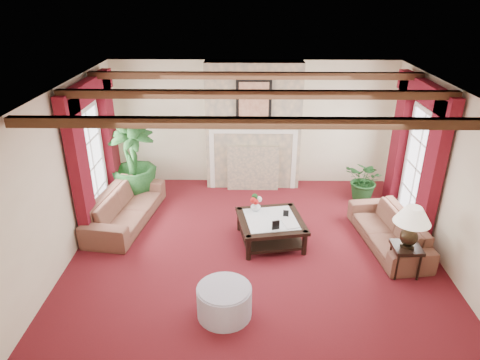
{
  "coord_description": "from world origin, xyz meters",
  "views": [
    {
      "loc": [
        -0.14,
        -6.17,
        4.1
      ],
      "look_at": [
        -0.25,
        0.4,
        1.08
      ],
      "focal_mm": 32.0,
      "sensor_mm": 36.0,
      "label": 1
    }
  ],
  "objects_px": {
    "coffee_table": "(270,230)",
    "sofa_right": "(389,225)",
    "sofa_left": "(125,202)",
    "potted_palm": "(134,178)",
    "side_table": "(404,260)",
    "ottoman": "(224,301)"
  },
  "relations": [
    {
      "from": "coffee_table",
      "to": "sofa_right",
      "type": "bearing_deg",
      "value": -11.28
    },
    {
      "from": "sofa_left",
      "to": "potted_palm",
      "type": "relative_size",
      "value": 1.16
    },
    {
      "from": "potted_palm",
      "to": "side_table",
      "type": "bearing_deg",
      "value": -27.71
    },
    {
      "from": "ottoman",
      "to": "side_table",
      "type": "bearing_deg",
      "value": 19.38
    },
    {
      "from": "sofa_right",
      "to": "coffee_table",
      "type": "distance_m",
      "value": 2.02
    },
    {
      "from": "sofa_left",
      "to": "ottoman",
      "type": "bearing_deg",
      "value": -133.16
    },
    {
      "from": "sofa_right",
      "to": "side_table",
      "type": "bearing_deg",
      "value": -7.28
    },
    {
      "from": "sofa_right",
      "to": "coffee_table",
      "type": "xyz_separation_m",
      "value": [
        -2.01,
        0.05,
        -0.16
      ]
    },
    {
      "from": "sofa_right",
      "to": "side_table",
      "type": "xyz_separation_m",
      "value": [
        0.0,
        -0.82,
        -0.13
      ]
    },
    {
      "from": "potted_palm",
      "to": "sofa_right",
      "type": "bearing_deg",
      "value": -19.46
    },
    {
      "from": "sofa_right",
      "to": "side_table",
      "type": "distance_m",
      "value": 0.83
    },
    {
      "from": "coffee_table",
      "to": "side_table",
      "type": "height_order",
      "value": "side_table"
    },
    {
      "from": "sofa_left",
      "to": "potted_palm",
      "type": "xyz_separation_m",
      "value": [
        -0.06,
        0.98,
        0.05
      ]
    },
    {
      "from": "ottoman",
      "to": "sofa_right",
      "type": "bearing_deg",
      "value": 33.14
    },
    {
      "from": "sofa_left",
      "to": "coffee_table",
      "type": "height_order",
      "value": "sofa_left"
    },
    {
      "from": "coffee_table",
      "to": "potted_palm",
      "type": "bearing_deg",
      "value": 139.36
    },
    {
      "from": "sofa_left",
      "to": "side_table",
      "type": "xyz_separation_m",
      "value": [
        4.69,
        -1.51,
        -0.17
      ]
    },
    {
      "from": "side_table",
      "to": "potted_palm",
      "type": "bearing_deg",
      "value": 152.29
    },
    {
      "from": "sofa_left",
      "to": "ottoman",
      "type": "xyz_separation_m",
      "value": [
        1.96,
        -2.47,
        -0.2
      ]
    },
    {
      "from": "sofa_right",
      "to": "coffee_table",
      "type": "relative_size",
      "value": 1.84
    },
    {
      "from": "potted_palm",
      "to": "sofa_left",
      "type": "bearing_deg",
      "value": -86.53
    },
    {
      "from": "coffee_table",
      "to": "ottoman",
      "type": "relative_size",
      "value": 1.45
    }
  ]
}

